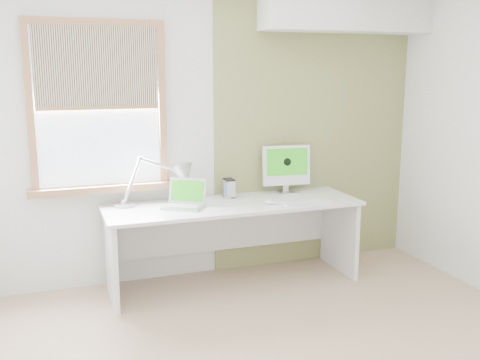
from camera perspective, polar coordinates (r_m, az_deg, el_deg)
name	(u,v)px	position (r m, az deg, el deg)	size (l,w,h in m)	color
room	(299,164)	(3.30, 6.14, 1.70)	(4.04, 3.54, 2.64)	tan
accent_wall	(314,129)	(5.29, 7.74, 5.31)	(2.00, 0.02, 2.60)	#839150
soffit	(346,8)	(5.24, 11.00, 17.21)	(1.60, 0.40, 0.42)	white
window	(99,108)	(4.67, -14.55, 7.27)	(1.20, 0.14, 1.42)	#A06741
desk	(231,223)	(4.80, -0.94, -4.52)	(2.20, 0.70, 0.73)	silver
desk_lamp	(173,178)	(4.67, -7.00, 0.18)	(0.74, 0.30, 0.42)	#B2B4B6
laptop	(185,200)	(4.59, -5.76, -2.10)	(0.41, 0.40, 0.23)	#B2B4B6
phone_dock	(228,194)	(4.86, -1.29, -1.48)	(0.07, 0.07, 0.14)	#B2B4B6
external_drive	(229,188)	(4.89, -1.15, -0.85)	(0.08, 0.13, 0.17)	#B2B4B6
imac	(286,166)	(5.07, 4.86, 1.43)	(0.45, 0.16, 0.44)	#B2B4B6
keyboard	(306,201)	(4.75, 6.88, -2.23)	(0.43, 0.12, 0.02)	white
mouse	(270,202)	(4.67, 3.18, -2.32)	(0.06, 0.11, 0.03)	white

